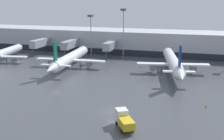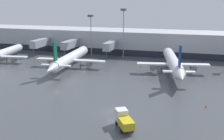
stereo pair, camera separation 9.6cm
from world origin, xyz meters
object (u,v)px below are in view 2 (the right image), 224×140
object	(u,v)px
service_truck_0	(124,119)
apron_light_mast_4	(91,23)
traffic_cone_1	(61,60)
traffic_cone_2	(206,106)
apron_light_mast_3	(124,19)
parked_jet_0	(173,62)
traffic_cone_4	(141,67)
parked_jet_1	(70,58)

from	to	relation	value
service_truck_0	apron_light_mast_4	world-z (taller)	apron_light_mast_4
traffic_cone_1	traffic_cone_2	world-z (taller)	traffic_cone_2
apron_light_mast_3	parked_jet_0	bearing A→B (deg)	-42.32
traffic_cone_1	apron_light_mast_3	world-z (taller)	apron_light_mast_3
parked_jet_0	service_truck_0	size ratio (longest dim) A/B	6.70
apron_light_mast_3	traffic_cone_1	bearing A→B (deg)	-150.15
traffic_cone_1	traffic_cone_4	size ratio (longest dim) A/B	0.90
parked_jet_0	traffic_cone_4	bearing A→B (deg)	56.25
apron_light_mast_3	apron_light_mast_4	distance (m)	12.86
parked_jet_0	traffic_cone_1	size ratio (longest dim) A/B	64.30
parked_jet_0	traffic_cone_2	world-z (taller)	parked_jet_0
parked_jet_1	traffic_cone_1	size ratio (longest dim) A/B	60.79
parked_jet_1	traffic_cone_2	world-z (taller)	parked_jet_1
parked_jet_0	traffic_cone_2	xyz separation A→B (m)	(8.67, -25.31, -3.00)
traffic_cone_2	apron_light_mast_3	bearing A→B (deg)	123.15
parked_jet_0	traffic_cone_4	size ratio (longest dim) A/B	58.01
traffic_cone_1	traffic_cone_4	xyz separation A→B (m)	(28.97, -1.98, 0.03)
parked_jet_0	traffic_cone_1	bearing A→B (deg)	69.88
service_truck_0	traffic_cone_4	bearing A→B (deg)	-24.71
parked_jet_0	parked_jet_1	size ratio (longest dim) A/B	1.06
apron_light_mast_3	apron_light_mast_4	xyz separation A→B (m)	(-12.74, 0.47, -1.67)
traffic_cone_1	apron_light_mast_4	bearing A→B (deg)	59.08
service_truck_0	traffic_cone_2	world-z (taller)	service_truck_0
traffic_cone_4	apron_light_mast_4	distance (m)	28.60
traffic_cone_2	traffic_cone_4	distance (m)	35.16
traffic_cone_1	traffic_cone_2	bearing A→B (deg)	-33.40
traffic_cone_1	service_truck_0	bearing A→B (deg)	-52.77
parked_jet_1	traffic_cone_4	world-z (taller)	parked_jet_1
traffic_cone_2	apron_light_mast_4	distance (m)	60.84
parked_jet_0	service_truck_0	bearing A→B (deg)	161.75
traffic_cone_2	apron_light_mast_3	size ratio (longest dim) A/B	0.04
parked_jet_1	traffic_cone_1	world-z (taller)	parked_jet_1
traffic_cone_4	apron_light_mast_4	size ratio (longest dim) A/B	0.04
parked_jet_0	service_truck_0	distance (m)	39.22
service_truck_0	apron_light_mast_3	world-z (taller)	apron_light_mast_3
apron_light_mast_3	service_truck_0	bearing A→B (deg)	-75.64
service_truck_0	traffic_cone_4	world-z (taller)	service_truck_0
parked_jet_0	parked_jet_1	distance (m)	31.85
traffic_cone_1	apron_light_mast_3	xyz separation A→B (m)	(19.84, 11.38, 13.86)
traffic_cone_1	traffic_cone_2	distance (m)	57.40
parked_jet_1	traffic_cone_4	bearing A→B (deg)	-79.32
apron_light_mast_4	parked_jet_0	bearing A→B (deg)	-29.43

